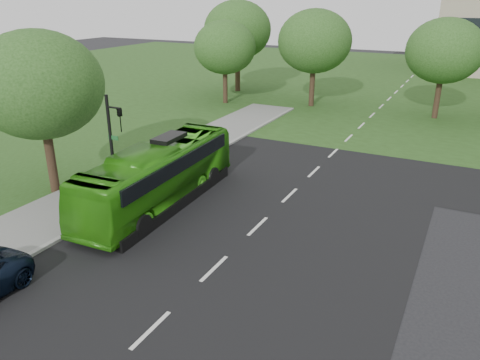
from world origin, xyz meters
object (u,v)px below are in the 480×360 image
(tree_park_a, at_px, (225,47))
(tree_side_near, at_px, (39,85))
(tree_park_c, at_px, (445,51))
(tree_park_f, at_px, (238,30))
(tree_park_b, at_px, (315,41))
(traffic_light, at_px, (114,144))
(bus, at_px, (159,175))

(tree_park_a, relative_size, tree_side_near, 0.93)
(tree_park_c, distance_m, tree_park_f, 21.09)
(tree_park_b, relative_size, traffic_light, 1.57)
(tree_park_f, xyz_separation_m, tree_side_near, (4.33, -29.92, -0.76))
(tree_park_f, distance_m, bus, 30.83)
(tree_park_a, xyz_separation_m, traffic_light, (7.04, -23.87, -1.99))
(tree_park_f, bearing_deg, bus, -70.17)
(tree_park_f, height_order, bus, tree_park_f)
(tree_side_near, bearing_deg, traffic_light, -0.07)
(bus, xyz_separation_m, traffic_light, (-1.52, -1.30, 1.77))
(tree_park_a, relative_size, tree_park_b, 0.88)
(tree_park_b, bearing_deg, tree_side_near, -101.56)
(bus, bearing_deg, traffic_light, -142.01)
(tree_park_a, bearing_deg, tree_park_f, 106.18)
(tree_park_b, height_order, bus, tree_park_b)
(bus, bearing_deg, tree_side_near, -170.31)
(traffic_light, bearing_deg, tree_side_near, -163.31)
(tree_park_b, xyz_separation_m, tree_side_near, (-5.40, -26.41, -0.25))
(tree_park_c, relative_size, bus, 0.75)
(tree_park_b, bearing_deg, bus, -88.64)
(tree_park_a, height_order, tree_park_b, tree_park_b)
(tree_side_near, bearing_deg, tree_park_f, 98.23)
(tree_park_b, height_order, tree_park_c, tree_park_b)
(tree_park_a, relative_size, tree_park_f, 0.82)
(tree_park_a, bearing_deg, bus, -69.21)
(tree_park_b, xyz_separation_m, tree_park_f, (-9.73, 3.51, 0.52))
(tree_park_c, xyz_separation_m, bus, (-10.49, -25.37, -4.09))
(tree_park_f, bearing_deg, tree_park_b, -19.84)
(tree_park_c, distance_m, bus, 27.75)
(tree_park_a, relative_size, bus, 0.71)
(tree_park_c, distance_m, tree_side_near, 31.35)
(tree_park_b, relative_size, tree_park_f, 0.93)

